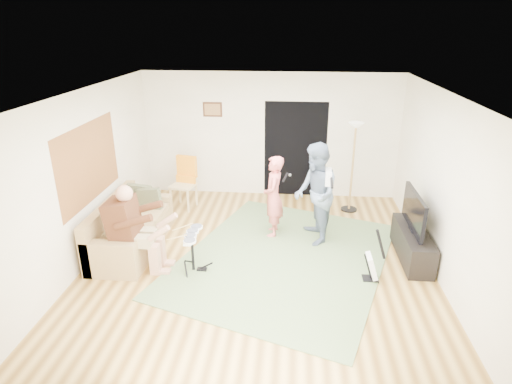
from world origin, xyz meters
TOP-DOWN VIEW (x-y plane):
  - floor at (0.00, 0.00)m, footprint 6.00×6.00m
  - walls at (0.00, 0.00)m, footprint 5.50×6.00m
  - ceiling at (0.00, 0.00)m, footprint 6.00×6.00m
  - window_blinds at (-2.74, 0.20)m, footprint 0.00×2.05m
  - doorway at (0.55, 2.99)m, footprint 2.10×0.00m
  - picture_frame at (-1.25, 2.99)m, footprint 0.42×0.03m
  - area_rug at (0.41, 0.14)m, footprint 4.19×4.70m
  - sofa at (-2.29, 0.29)m, footprint 0.86×2.09m
  - drummer at (-1.87, -0.36)m, footprint 0.91×0.51m
  - drum_kit at (-1.00, -0.36)m, footprint 0.37×0.66m
  - singer at (0.18, 1.00)m, footprint 0.36×0.54m
  - microphone at (0.38, 1.00)m, footprint 0.06×0.06m
  - guitarist at (0.91, 0.81)m, footprint 0.82×0.97m
  - guitar_held at (1.11, 0.81)m, footprint 0.15×0.60m
  - guitar_spare at (1.74, -0.38)m, footprint 0.31×0.28m
  - torchiere_lamp at (1.70, 2.23)m, footprint 0.33×0.33m
  - dining_chair at (-1.74, 2.10)m, footprint 0.55×0.57m
  - tv_cabinet at (2.50, 0.34)m, footprint 0.40×1.40m
  - television at (2.45, 0.34)m, footprint 0.06×1.15m

SIDE VIEW (x-z plane):
  - floor at x=0.00m, z-range 0.00..0.00m
  - area_rug at x=0.41m, z-range 0.00..0.02m
  - guitar_spare at x=1.74m, z-range -0.18..0.67m
  - tv_cabinet at x=2.50m, z-range 0.00..0.50m
  - sofa at x=-2.29m, z-range -0.14..0.70m
  - drum_kit at x=-1.00m, z-range -0.04..0.63m
  - dining_chair at x=-1.74m, z-range -0.15..0.92m
  - drummer at x=-1.87m, z-range -0.15..1.24m
  - singer at x=0.18m, z-range 0.00..1.49m
  - television at x=2.45m, z-range 0.55..1.15m
  - guitarist at x=0.91m, z-range 0.00..1.78m
  - doorway at x=0.55m, z-range 0.00..2.10m
  - microphone at x=0.38m, z-range 0.99..1.23m
  - guitar_held at x=1.11m, z-range 1.08..1.34m
  - torchiere_lamp at x=1.70m, z-range 0.34..2.18m
  - walls at x=0.00m, z-range 0.00..2.70m
  - window_blinds at x=-2.74m, z-range 0.53..2.58m
  - picture_frame at x=-1.25m, z-range 1.74..2.06m
  - ceiling at x=0.00m, z-range 2.70..2.70m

